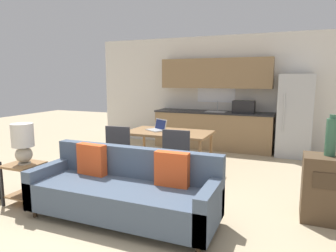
# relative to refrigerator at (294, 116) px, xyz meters

# --- Properties ---
(ground_plane) EXTENTS (20.00, 20.00, 0.00)m
(ground_plane) POSITION_rel_refrigerator_xyz_m (-1.80, -4.24, -0.89)
(ground_plane) COLOR tan
(wall_back) EXTENTS (6.40, 0.07, 2.70)m
(wall_back) POSITION_rel_refrigerator_xyz_m (-1.80, 0.39, 0.47)
(wall_back) COLOR silver
(wall_back) RESTS_ON ground_plane
(kitchen_counter) EXTENTS (2.81, 0.65, 2.15)m
(kitchen_counter) POSITION_rel_refrigerator_xyz_m (-1.78, 0.09, -0.04)
(kitchen_counter) COLOR #8E704C
(kitchen_counter) RESTS_ON ground_plane
(refrigerator) EXTENTS (0.70, 0.71, 1.77)m
(refrigerator) POSITION_rel_refrigerator_xyz_m (0.00, 0.00, 0.00)
(refrigerator) COLOR #B7BABC
(refrigerator) RESTS_ON ground_plane
(dining_table) EXTENTS (1.46, 0.84, 0.76)m
(dining_table) POSITION_rel_refrigerator_xyz_m (-2.03, -2.19, -0.20)
(dining_table) COLOR olive
(dining_table) RESTS_ON ground_plane
(couch) EXTENTS (2.27, 0.80, 0.84)m
(couch) POSITION_rel_refrigerator_xyz_m (-1.86, -3.98, -0.55)
(couch) COLOR #3D2D1E
(couch) RESTS_ON ground_plane
(side_table) EXTENTS (0.43, 0.43, 0.55)m
(side_table) POSITION_rel_refrigerator_xyz_m (-3.34, -4.11, -0.52)
(side_table) COLOR olive
(side_table) RESTS_ON ground_plane
(table_lamp) EXTENTS (0.28, 0.28, 0.54)m
(table_lamp) POSITION_rel_refrigerator_xyz_m (-3.31, -4.12, -0.03)
(table_lamp) COLOR #B2A893
(table_lamp) RESTS_ON side_table
(vase) EXTENTS (0.12, 0.12, 0.48)m
(vase) POSITION_rel_refrigerator_xyz_m (0.37, -3.11, 0.12)
(vase) COLOR #336047
(vase) RESTS_ON credenza
(dining_chair_near_left) EXTENTS (0.45, 0.45, 0.96)m
(dining_chair_near_left) POSITION_rel_refrigerator_xyz_m (-2.49, -3.01, -0.36)
(dining_chair_near_left) COLOR #38383D
(dining_chair_near_left) RESTS_ON ground_plane
(dining_chair_near_right) EXTENTS (0.45, 0.45, 0.96)m
(dining_chair_near_right) POSITION_rel_refrigerator_xyz_m (-1.56, -2.97, -0.36)
(dining_chair_near_right) COLOR #38383D
(dining_chair_near_right) RESTS_ON ground_plane
(laptop) EXTENTS (0.41, 0.38, 0.20)m
(laptop) POSITION_rel_refrigerator_xyz_m (-2.26, -2.14, -0.08)
(laptop) COLOR #B7BABC
(laptop) RESTS_ON dining_table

